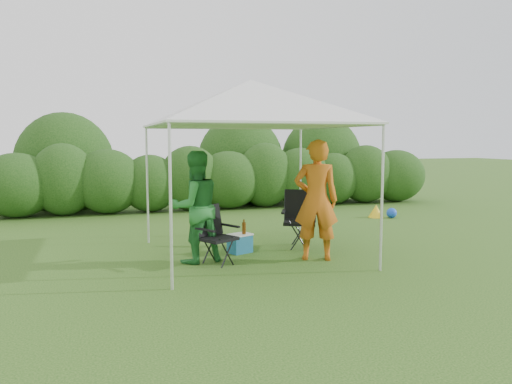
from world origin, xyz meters
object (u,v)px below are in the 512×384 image
object	(u,v)px
chair_right	(300,215)
cooler	(240,243)
canopy	(250,103)
chair_left	(214,231)
woman	(195,207)
man	(316,200)

from	to	relation	value
chair_right	cooler	bearing A→B (deg)	-146.94
canopy	chair_left	bearing A→B (deg)	-153.37
canopy	woman	xyz separation A→B (m)	(-0.94, -0.18, -1.60)
canopy	cooler	bearing A→B (deg)	118.40
woman	cooler	size ratio (longest dim) A/B	3.75
chair_right	woman	xyz separation A→B (m)	(-1.98, -0.58, 0.29)
chair_right	woman	size ratio (longest dim) A/B	0.58
canopy	chair_left	world-z (taller)	canopy
cooler	man	bearing A→B (deg)	-61.97
chair_right	cooler	world-z (taller)	chair_right
man	cooler	bearing A→B (deg)	-17.95
woman	cooler	world-z (taller)	woman
cooler	chair_left	bearing A→B (deg)	-158.29
chair_left	cooler	world-z (taller)	chair_left
chair_left	man	distance (m)	1.66
canopy	man	size ratio (longest dim) A/B	1.64
chair_right	chair_left	xyz separation A→B (m)	(-1.72, -0.74, -0.06)
woman	cooler	xyz separation A→B (m)	(0.82, 0.40, -0.70)
canopy	chair_right	world-z (taller)	canopy
canopy	chair_left	xyz separation A→B (m)	(-0.69, -0.35, -1.96)
canopy	chair_right	distance (m)	2.20
canopy	woman	distance (m)	1.87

